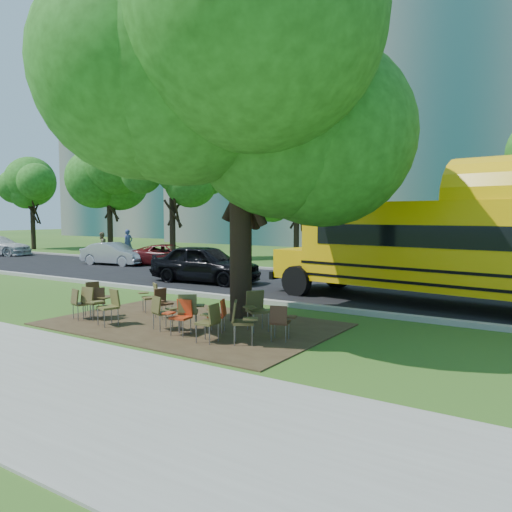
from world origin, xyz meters
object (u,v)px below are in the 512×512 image
Objects in this scene: chair_2 at (98,299)px; bg_car_silver at (114,254)px; pedestrian_a at (128,243)px; chair_12 at (256,307)px; chair_4 at (161,310)px; black_car at (205,264)px; chair_3 at (109,303)px; chair_5 at (181,314)px; chair_0 at (92,300)px; chair_6 at (219,312)px; pedestrian_b at (102,245)px; chair_7 at (241,318)px; chair_1 at (80,301)px; bg_car_red at (169,255)px; chair_9 at (151,295)px; school_bus at (494,248)px; chair_11 at (189,309)px; chair_14 at (210,319)px; chair_8 at (92,292)px; chair_13 at (281,319)px; main_tree at (240,91)px; chair_10 at (162,300)px.

bg_car_silver is at bearing 85.51° from chair_2.
chair_12 is at bearing -118.16° from pedestrian_a.
chair_12 is (1.86, 1.19, 0.07)m from chair_4.
black_car reaches higher than chair_4.
chair_5 is at bearing -159.76° from chair_3.
chair_0 is 1.12× the size of chair_6.
chair_2 is 19.96m from pedestrian_b.
chair_7 is at bearing -140.31° from black_car.
chair_1 is 0.90× the size of chair_3.
chair_12 reaches higher than chair_0.
chair_2 is 0.89× the size of chair_12.
chair_2 is 4.36m from chair_12.
chair_6 is 0.19× the size of bg_car_red.
chair_4 reaches higher than chair_9.
chair_3 is at bearing -15.04° from chair_0.
chair_3 is 2.84m from chair_6.
school_bus reaches higher than chair_9.
chair_3 is 1.49m from chair_4.
chair_11 is at bearing -17.12° from chair_12.
chair_14 is at bearing -164.93° from chair_3.
chair_8 is at bearing -13.73° from chair_3.
chair_13 is (2.85, 0.65, -0.02)m from chair_4.
pedestrian_a is (-17.63, 12.39, -4.87)m from main_tree.
chair_8 is (-1.15, 0.91, -0.03)m from chair_0.
chair_12 reaches higher than chair_5.
chair_14 is (0.98, -0.19, 0.02)m from chair_5.
chair_14 is (0.42, -0.85, 0.04)m from chair_6.
pedestrian_b is (-18.88, 12.33, 0.34)m from chair_6.
school_bus is 15.84× the size of chair_1.
chair_9 is at bearing 115.92° from chair_11.
bg_car_silver is (-11.29, 8.49, 0.11)m from chair_9.
chair_12 is (4.22, 1.09, 0.06)m from chair_2.
school_bus reaches higher than chair_1.
bg_car_silver is 0.90× the size of bg_car_red.
chair_1 and chair_5 have the same top height.
chair_10 is (0.49, 1.32, -0.07)m from chair_3.
chair_3 is 0.20× the size of black_car.
chair_0 is at bearing -128.01° from pedestrian_a.
black_car is at bearing 24.22° from chair_8.
main_tree is 5.75m from chair_13.
school_bus is 15.72× the size of chair_9.
chair_5 is at bearing -8.45° from chair_12.
chair_2 is 7.31m from black_car.
main_tree is 5.32m from chair_12.
chair_6 is 0.99× the size of chair_10.
chair_0 reaches higher than chair_13.
bg_car_silver is at bearing 102.72° from bg_car_red.
chair_0 is at bearing 42.45° from pedestrian_b.
chair_3 is at bearing -126.68° from pedestrian_a.
chair_7 is 0.25× the size of bg_car_silver.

